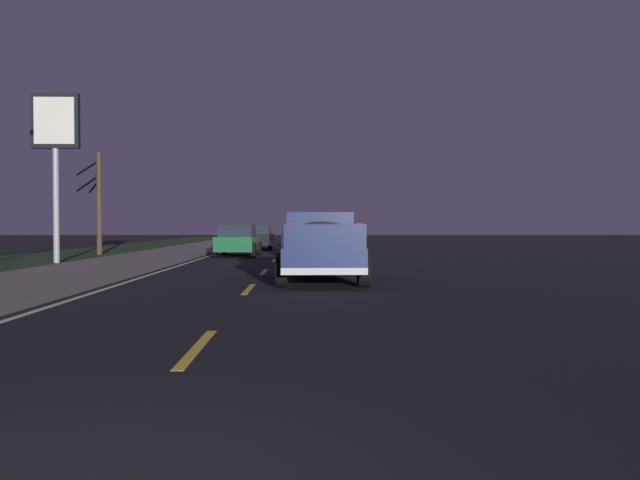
{
  "coord_description": "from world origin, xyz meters",
  "views": [
    {
      "loc": [
        -2.89,
        -1.31,
        1.49
      ],
      "look_at": [
        15.13,
        -1.78,
        1.08
      ],
      "focal_mm": 34.42,
      "sensor_mm": 36.0,
      "label": 1
    }
  ],
  "objects_px": {
    "sedan_black": "(258,237)",
    "gas_price_sign": "(55,136)",
    "sedan_green": "(238,240)",
    "pickup_truck": "(320,245)",
    "bare_tree_far": "(98,202)",
    "sedan_tan": "(308,236)",
    "sedan_silver": "(310,241)"
  },
  "relations": [
    {
      "from": "sedan_black",
      "to": "gas_price_sign",
      "type": "bearing_deg",
      "value": 153.59
    },
    {
      "from": "sedan_green",
      "to": "sedan_black",
      "type": "bearing_deg",
      "value": -1.99
    },
    {
      "from": "pickup_truck",
      "to": "gas_price_sign",
      "type": "bearing_deg",
      "value": 51.85
    },
    {
      "from": "sedan_black",
      "to": "bare_tree_far",
      "type": "height_order",
      "value": "bare_tree_far"
    },
    {
      "from": "sedan_tan",
      "to": "sedan_green",
      "type": "relative_size",
      "value": 1.0
    },
    {
      "from": "pickup_truck",
      "to": "sedan_black",
      "type": "distance_m",
      "value": 22.61
    },
    {
      "from": "sedan_silver",
      "to": "sedan_black",
      "type": "bearing_deg",
      "value": 18.8
    },
    {
      "from": "gas_price_sign",
      "to": "sedan_tan",
      "type": "bearing_deg",
      "value": -32.03
    },
    {
      "from": "pickup_truck",
      "to": "sedan_green",
      "type": "xyz_separation_m",
      "value": [
        13.61,
        3.71,
        -0.2
      ]
    },
    {
      "from": "sedan_silver",
      "to": "gas_price_sign",
      "type": "height_order",
      "value": "gas_price_sign"
    },
    {
      "from": "pickup_truck",
      "to": "sedan_green",
      "type": "bearing_deg",
      "value": 15.25
    },
    {
      "from": "sedan_black",
      "to": "sedan_tan",
      "type": "bearing_deg",
      "value": -54.98
    },
    {
      "from": "sedan_silver",
      "to": "pickup_truck",
      "type": "bearing_deg",
      "value": -179.24
    },
    {
      "from": "sedan_green",
      "to": "gas_price_sign",
      "type": "bearing_deg",
      "value": 128.83
    },
    {
      "from": "sedan_green",
      "to": "sedan_silver",
      "type": "height_order",
      "value": "same"
    },
    {
      "from": "gas_price_sign",
      "to": "sedan_green",
      "type": "bearing_deg",
      "value": -51.17
    },
    {
      "from": "pickup_truck",
      "to": "gas_price_sign",
      "type": "xyz_separation_m",
      "value": [
        8.19,
        10.43,
        4.13
      ]
    },
    {
      "from": "sedan_silver",
      "to": "bare_tree_far",
      "type": "height_order",
      "value": "bare_tree_far"
    },
    {
      "from": "gas_price_sign",
      "to": "bare_tree_far",
      "type": "bearing_deg",
      "value": 5.37
    },
    {
      "from": "sedan_green",
      "to": "gas_price_sign",
      "type": "xyz_separation_m",
      "value": [
        -5.41,
        6.72,
        4.33
      ]
    },
    {
      "from": "sedan_green",
      "to": "pickup_truck",
      "type": "bearing_deg",
      "value": -164.75
    },
    {
      "from": "bare_tree_far",
      "to": "sedan_black",
      "type": "bearing_deg",
      "value": -47.45
    },
    {
      "from": "pickup_truck",
      "to": "sedan_silver",
      "type": "relative_size",
      "value": 1.22
    },
    {
      "from": "pickup_truck",
      "to": "sedan_black",
      "type": "bearing_deg",
      "value": 8.66
    },
    {
      "from": "pickup_truck",
      "to": "bare_tree_far",
      "type": "distance_m",
      "value": 18.97
    },
    {
      "from": "sedan_black",
      "to": "sedan_silver",
      "type": "xyz_separation_m",
      "value": [
        -9.5,
        -3.23,
        0.0
      ]
    },
    {
      "from": "sedan_silver",
      "to": "gas_price_sign",
      "type": "relative_size",
      "value": 0.65
    },
    {
      "from": "gas_price_sign",
      "to": "pickup_truck",
      "type": "bearing_deg",
      "value": -128.15
    },
    {
      "from": "sedan_black",
      "to": "bare_tree_far",
      "type": "bearing_deg",
      "value": 132.55
    },
    {
      "from": "sedan_green",
      "to": "sedan_tan",
      "type": "bearing_deg",
      "value": -17.88
    },
    {
      "from": "sedan_black",
      "to": "sedan_green",
      "type": "xyz_separation_m",
      "value": [
        -8.74,
        0.3,
        0.0
      ]
    },
    {
      "from": "sedan_tan",
      "to": "sedan_green",
      "type": "distance_m",
      "value": 11.58
    }
  ]
}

